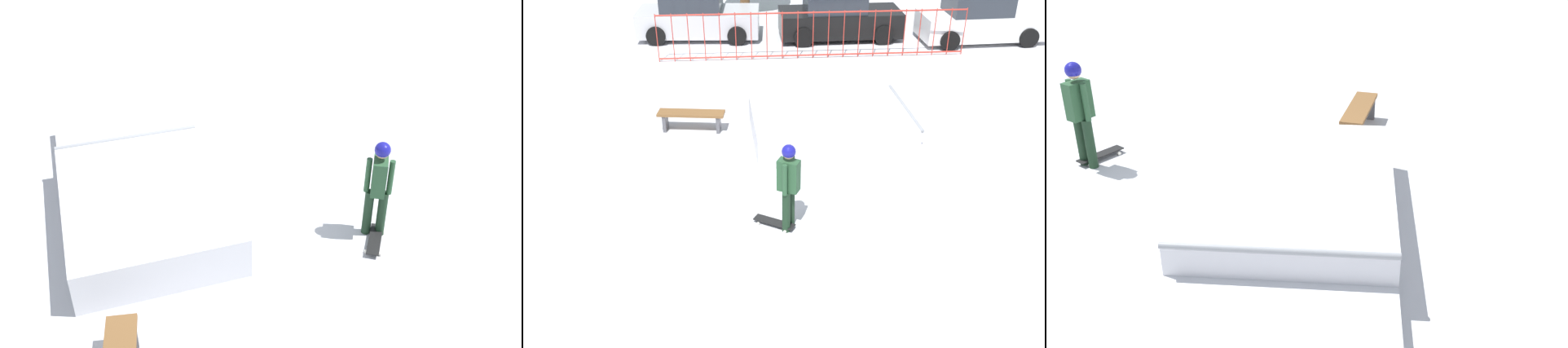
% 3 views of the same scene
% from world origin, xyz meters
% --- Properties ---
extents(ground_plane, '(60.00, 60.00, 0.00)m').
position_xyz_m(ground_plane, '(0.00, 0.00, 0.00)').
color(ground_plane, silver).
extents(skate_ramp, '(5.71, 3.32, 0.74)m').
position_xyz_m(skate_ramp, '(0.71, 0.80, 0.32)').
color(skate_ramp, silver).
rests_on(skate_ramp, ground).
extents(skater, '(0.43, 0.41, 1.73)m').
position_xyz_m(skater, '(-0.71, -2.94, 1.01)').
color(skater, black).
rests_on(skater, ground).
extents(skateboard, '(0.81, 0.53, 0.09)m').
position_xyz_m(skateboard, '(-0.97, -2.89, 0.08)').
color(skateboard, black).
rests_on(skateboard, ground).
extents(perimeter_fence, '(9.62, 0.88, 1.50)m').
position_xyz_m(perimeter_fence, '(0.00, 6.33, 0.77)').
color(perimeter_fence, '#B22D23').
rests_on(perimeter_fence, ground).
extents(park_bench, '(1.62, 0.47, 0.48)m').
position_xyz_m(park_bench, '(-3.08, 1.11, 0.36)').
color(park_bench, brown).
rests_on(park_bench, ground).
extents(parked_car_silver, '(4.13, 1.99, 1.60)m').
position_xyz_m(parked_car_silver, '(-3.91, 8.39, 0.72)').
color(parked_car_silver, '#B7B7BC').
rests_on(parked_car_silver, ground).
extents(parked_car_black, '(4.26, 2.26, 1.60)m').
position_xyz_m(parked_car_black, '(0.93, 8.40, 0.72)').
color(parked_car_black, black).
rests_on(parked_car_black, ground).
extents(parked_car_white, '(4.29, 2.34, 1.60)m').
position_xyz_m(parked_car_white, '(5.66, 8.15, 0.72)').
color(parked_car_white, white).
rests_on(parked_car_white, ground).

